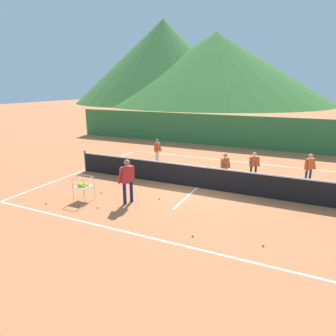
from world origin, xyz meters
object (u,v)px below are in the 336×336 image
object	(u,v)px
tennis_ball_0	(160,198)
tennis_ball_5	(193,235)
instructor	(127,177)
tennis_ball_4	(263,245)
tennis_net	(198,176)
tennis_ball_3	(46,203)
ball_cart	(83,185)
student_3	(309,166)
tennis_ball_2	(231,197)
tennis_ball_7	(98,207)
student_1	(225,165)
tennis_ball_6	(101,192)
student_2	(254,163)
student_0	(157,149)

from	to	relation	value
tennis_ball_0	tennis_ball_5	size ratio (longest dim) A/B	1.00
instructor	tennis_ball_4	bearing A→B (deg)	-11.95
tennis_ball_0	tennis_ball_4	distance (m)	4.51
tennis_net	tennis_ball_4	distance (m)	4.98
instructor	tennis_ball_4	world-z (taller)	instructor
tennis_ball_3	ball_cart	bearing A→B (deg)	43.86
student_3	tennis_ball_5	xyz separation A→B (m)	(-2.95, -6.59, -0.79)
instructor	tennis_ball_2	world-z (taller)	instructor
tennis_net	tennis_ball_5	size ratio (longest dim) A/B	178.34
tennis_net	tennis_ball_7	xyz separation A→B (m)	(-2.49, -3.57, -0.47)
tennis_ball_5	ball_cart	bearing A→B (deg)	169.11
student_1	tennis_ball_3	bearing A→B (deg)	-135.00
student_3	tennis_ball_0	bearing A→B (deg)	-139.35
student_3	tennis_ball_6	size ratio (longest dim) A/B	20.25
student_2	tennis_ball_4	world-z (taller)	student_2
tennis_ball_6	tennis_ball_7	distance (m)	1.54
student_0	ball_cart	xyz separation A→B (m)	(-0.02, -6.13, -0.22)
ball_cart	tennis_ball_2	xyz separation A→B (m)	(5.06, 2.62, -0.56)
student_3	tennis_ball_3	bearing A→B (deg)	-142.77
instructor	tennis_ball_3	size ratio (longest dim) A/B	24.50
tennis_ball_4	tennis_ball_2	bearing A→B (deg)	117.03
tennis_net	student_3	bearing A→B (deg)	30.62
instructor	tennis_ball_4	size ratio (longest dim) A/B	24.50
student_2	tennis_net	bearing A→B (deg)	-131.30
ball_cart	tennis_ball_7	world-z (taller)	ball_cart
tennis_net	tennis_ball_3	distance (m)	6.06
student_2	ball_cart	size ratio (longest dim) A/B	1.43
student_1	ball_cart	world-z (taller)	student_1
tennis_ball_3	tennis_ball_7	world-z (taller)	same
tennis_net	tennis_ball_0	size ratio (longest dim) A/B	178.34
student_0	student_1	distance (m)	4.65
instructor	tennis_ball_0	size ratio (longest dim) A/B	24.50
student_3	tennis_ball_2	bearing A→B (deg)	-131.09
student_0	instructor	bearing A→B (deg)	-73.52
student_2	student_3	bearing A→B (deg)	7.59
tennis_ball_7	tennis_ball_5	bearing A→B (deg)	-7.48
student_2	student_0	bearing A→B (deg)	171.89
tennis_ball_2	tennis_ball_6	bearing A→B (deg)	-160.49
student_3	tennis_ball_4	distance (m)	6.40
tennis_net	student_2	size ratio (longest dim) A/B	9.43
tennis_ball_3	tennis_ball_4	xyz separation A→B (m)	(7.68, 0.34, 0.00)
tennis_ball_0	tennis_ball_6	distance (m)	2.49
tennis_net	student_1	size ratio (longest dim) A/B	9.02
instructor	tennis_net	bearing A→B (deg)	56.67
student_2	tennis_ball_3	bearing A→B (deg)	-135.38
tennis_ball_0	tennis_ball_4	world-z (taller)	same
student_3	tennis_ball_2	size ratio (longest dim) A/B	20.25
ball_cart	tennis_ball_5	xyz separation A→B (m)	(4.77, -0.92, -0.56)
tennis_ball_4	tennis_ball_3	bearing A→B (deg)	-177.46
ball_cart	tennis_ball_6	world-z (taller)	ball_cart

